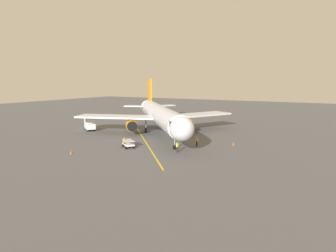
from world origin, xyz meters
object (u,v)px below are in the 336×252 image
object	(u,v)px
airplane	(160,115)
baggage_cart_portside	(128,144)
ground_crew_loader	(197,141)
box_truck_near_nose	(90,124)
safety_cone_nose_right	(71,152)
ground_crew_marshaller	(177,147)
ground_crew_wing_walker	(124,143)
safety_cone_nose_left	(233,144)

from	to	relation	value
airplane	baggage_cart_portside	size ratio (longest dim) A/B	11.53
airplane	ground_crew_loader	xyz separation A→B (m)	(-11.14, 6.61, -3.12)
box_truck_near_nose	safety_cone_nose_right	distance (m)	22.55
safety_cone_nose_right	baggage_cart_portside	bearing A→B (deg)	-122.49
ground_crew_marshaller	box_truck_near_nose	xyz separation A→B (m)	(26.99, -9.33, 0.50)
box_truck_near_nose	baggage_cart_portside	bearing A→B (deg)	150.64
ground_crew_marshaller	ground_crew_wing_walker	world-z (taller)	same
ground_crew_loader	baggage_cart_portside	world-z (taller)	ground_crew_loader
ground_crew_wing_walker	safety_cone_nose_left	bearing A→B (deg)	-145.07
airplane	ground_crew_loader	size ratio (longest dim) A/B	19.68
safety_cone_nose_left	airplane	bearing A→B (deg)	-10.14
ground_crew_marshaller	safety_cone_nose_left	xyz separation A→B (m)	(-6.05, -9.27, -0.61)
ground_crew_marshaller	airplane	bearing A→B (deg)	-49.71
ground_crew_loader	safety_cone_nose_right	size ratio (longest dim) A/B	3.11
box_truck_near_nose	safety_cone_nose_left	bearing A→B (deg)	179.89
safety_cone_nose_right	ground_crew_loader	bearing A→B (deg)	-135.03
ground_crew_wing_walker	ground_crew_loader	size ratio (longest dim) A/B	1.00
airplane	box_truck_near_nose	distance (m)	17.09
ground_crew_wing_walker	baggage_cart_portside	world-z (taller)	ground_crew_wing_walker
airplane	ground_crew_marshaller	bearing A→B (deg)	130.29
airplane	baggage_cart_portside	bearing A→B (deg)	97.36
box_truck_near_nose	ground_crew_loader	bearing A→B (deg)	172.34
box_truck_near_nose	baggage_cart_portside	world-z (taller)	box_truck_near_nose
ground_crew_marshaller	safety_cone_nose_right	distance (m)	16.23
box_truck_near_nose	airplane	bearing A→B (deg)	-170.21
box_truck_near_nose	ground_crew_marshaller	bearing A→B (deg)	160.92
safety_cone_nose_left	safety_cone_nose_right	distance (m)	26.71
ground_crew_marshaller	baggage_cart_portside	world-z (taller)	ground_crew_marshaller
ground_crew_wing_walker	ground_crew_loader	bearing A→B (deg)	-145.08
airplane	ground_crew_wing_walker	size ratio (longest dim) A/B	19.68
ground_crew_loader	box_truck_near_nose	size ratio (longest dim) A/B	0.36
airplane	safety_cone_nose_left	xyz separation A→B (m)	(-16.40, 2.93, -3.73)
ground_crew_marshaller	safety_cone_nose_right	xyz separation A→B (m)	(13.62, 8.80, -0.61)
ground_crew_wing_walker	safety_cone_nose_right	distance (m)	8.68
box_truck_near_nose	ground_crew_wing_walker	bearing A→B (deg)	149.01
ground_crew_wing_walker	box_truck_near_nose	size ratio (longest dim) A/B	0.36
safety_cone_nose_right	safety_cone_nose_left	bearing A→B (deg)	-137.42
airplane	ground_crew_wing_walker	distance (m)	13.97
ground_crew_wing_walker	baggage_cart_portside	size ratio (longest dim) A/B	0.59
ground_crew_wing_walker	safety_cone_nose_left	size ratio (longest dim) A/B	3.11
baggage_cart_portside	safety_cone_nose_left	distance (m)	17.92
baggage_cart_portside	safety_cone_nose_left	xyz separation A→B (m)	(-14.69, -10.26, -0.38)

